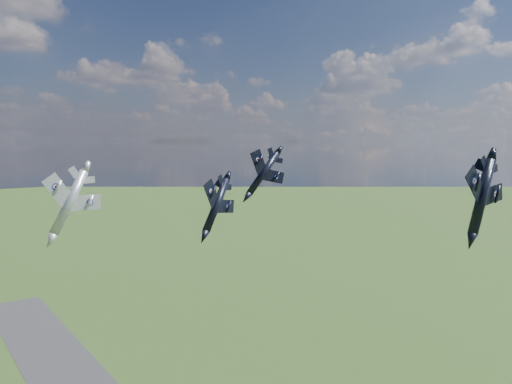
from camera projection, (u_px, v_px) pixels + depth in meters
jet_lead_navy at (216, 205)px, 75.66m from camera, size 12.45×14.63×7.12m
jet_right_navy at (482, 196)px, 71.59m from camera, size 11.43×15.34×6.84m
jet_high_navy at (263, 173)px, 108.34m from camera, size 11.82×16.28×9.56m
jet_left_silver at (69, 202)px, 74.85m from camera, size 11.36×14.97×7.47m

